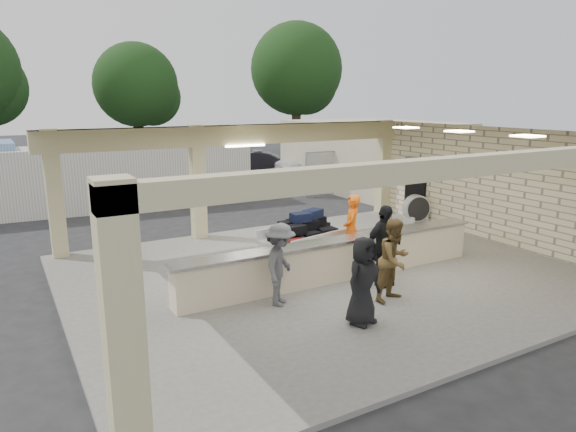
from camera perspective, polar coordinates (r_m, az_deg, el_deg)
ground at (r=12.82m, az=4.10°, el=-6.72°), size 120.00×120.00×0.00m
pavilion at (r=13.09m, az=3.36°, el=-0.15°), size 12.01×10.00×3.55m
baggage_counter at (r=12.24m, az=5.45°, el=-4.81°), size 8.20×0.58×0.98m
luggage_cart at (r=13.60m, az=1.83°, el=-1.98°), size 2.45×1.79×1.30m
drum_fan at (r=18.00m, az=14.06°, el=0.81°), size 0.96×0.53×1.02m
baggage_handler at (r=13.33m, az=7.06°, el=-1.49°), size 0.69×0.74×1.81m
passenger_a at (r=11.07m, az=11.76°, el=-4.79°), size 0.93×0.57×1.78m
passenger_b at (r=11.86m, az=10.55°, el=-3.27°), size 1.14×0.54×1.88m
passenger_c at (r=10.59m, az=-0.86°, el=-5.43°), size 1.06×1.08×1.74m
passenger_d at (r=9.83m, az=8.33°, el=-7.13°), size 0.90×0.56×1.71m
car_white_a at (r=27.36m, az=4.34°, el=5.43°), size 5.67×3.73×1.49m
car_white_b at (r=30.56m, az=6.77°, el=5.97°), size 4.15×1.69×1.29m
car_dark at (r=28.89m, az=-2.68°, el=5.80°), size 4.54×3.37×1.44m
container_white at (r=21.63m, az=-19.65°, el=4.05°), size 11.61×3.13×2.49m
fence at (r=26.22m, az=13.27°, el=5.47°), size 12.06×0.06×2.03m
tree_mid at (r=37.29m, az=-16.12°, el=13.46°), size 6.00×5.60×8.00m
tree_right at (r=41.04m, az=1.23°, el=15.60°), size 7.20×7.00×10.00m
adjacent_building at (r=25.92m, az=9.37°, el=6.78°), size 6.00×8.00×3.20m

